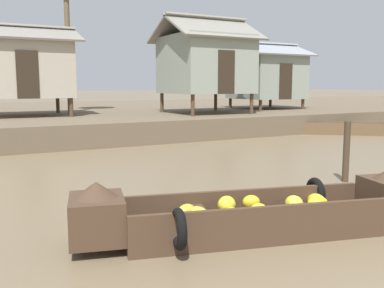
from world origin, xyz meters
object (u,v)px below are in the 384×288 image
Objects in this scene: stilt_house_left at (22,67)px; mooring_post at (346,152)px; fishing_skiff_distant at (345,127)px; stilt_house_mid_right at (266,75)px; stilt_house_mid_left at (206,63)px; banana_boat at (256,212)px.

stilt_house_left reaches higher than mooring_post.
stilt_house_mid_right is at bearing 89.79° from fishing_skiff_distant.
stilt_house_mid_left is at bearing -160.73° from stilt_house_mid_right.
stilt_house_mid_right reaches higher than mooring_post.
stilt_house_mid_right is (11.06, 13.92, 2.28)m from banana_boat.
stilt_house_left is 13.50m from mooring_post.
mooring_post is (3.76, 1.80, 0.34)m from banana_boat.
banana_boat is 1.18× the size of fishing_skiff_distant.
fishing_skiff_distant is (11.04, 8.39, -0.04)m from banana_boat.
fishing_skiff_distant is 3.28× the size of mooring_post.
stilt_house_left reaches higher than stilt_house_mid_right.
stilt_house_left is (-12.24, 5.79, 2.52)m from fishing_skiff_distant.
banana_boat is at bearing -85.16° from stilt_house_left.
banana_boat is 1.32× the size of stilt_house_mid_right.
banana_boat is 17.92m from stilt_house_mid_right.
mooring_post is at bearing -137.84° from fishing_skiff_distant.
mooring_post is at bearing -121.04° from stilt_house_mid_right.
stilt_house_mid_left reaches higher than fishing_skiff_distant.
banana_boat is at bearing -117.25° from stilt_house_mid_left.
stilt_house_left is at bearing 154.68° from fishing_skiff_distant.
stilt_house_left is at bearing 165.70° from stilt_house_mid_left.
banana_boat is at bearing -128.46° from stilt_house_mid_right.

